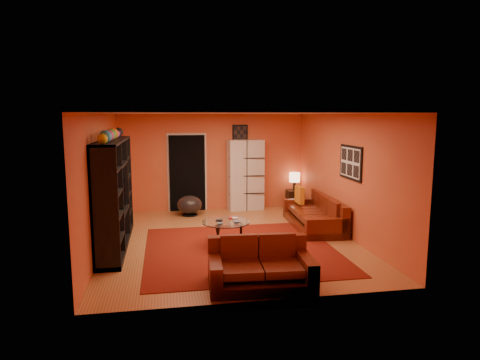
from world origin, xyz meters
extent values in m
plane|color=#9B5C30|center=(0.00, 0.00, 0.00)|extent=(6.00, 6.00, 0.00)
plane|color=white|center=(0.00, 0.00, 2.60)|extent=(6.00, 6.00, 0.00)
plane|color=#CF522D|center=(0.00, 3.00, 1.30)|extent=(6.00, 0.00, 6.00)
plane|color=#CF522D|center=(0.00, -3.00, 1.30)|extent=(6.00, 0.00, 6.00)
plane|color=#CF522D|center=(-2.50, 0.00, 1.30)|extent=(0.00, 6.00, 6.00)
plane|color=#CF522D|center=(2.50, 0.00, 1.30)|extent=(0.00, 6.00, 6.00)
cube|color=#58110A|center=(0.10, -0.70, 0.01)|extent=(3.60, 3.60, 0.01)
cube|color=black|center=(-0.70, 2.96, 1.02)|extent=(0.95, 0.10, 2.04)
cube|color=black|center=(2.48, -0.30, 1.60)|extent=(0.03, 1.00, 0.70)
cube|color=black|center=(0.75, 2.98, 2.05)|extent=(0.42, 0.03, 0.52)
cube|color=black|center=(-2.27, 0.00, 1.05)|extent=(0.45, 3.00, 2.10)
imported|color=black|center=(-2.23, 0.03, 0.99)|extent=(0.95, 0.12, 0.55)
cube|color=#4D150A|center=(2.05, 0.66, 0.16)|extent=(1.07, 2.32, 0.32)
cube|color=#4D150A|center=(2.42, 0.63, 0.42)|extent=(0.33, 2.27, 0.85)
cube|color=#4D150A|center=(1.98, -0.38, 0.31)|extent=(0.94, 0.24, 0.62)
cube|color=#4D150A|center=(2.12, 1.69, 0.31)|extent=(0.94, 0.24, 0.62)
cube|color=#4D150A|center=(1.97, 0.03, 0.47)|extent=(0.74, 0.66, 0.12)
cube|color=#4D150A|center=(2.01, 0.66, 0.47)|extent=(0.74, 0.66, 0.12)
cube|color=#4D150A|center=(2.05, 1.29, 0.47)|extent=(0.74, 0.66, 0.12)
cube|color=#4D150A|center=(0.09, -2.50, 0.16)|extent=(1.62, 1.03, 0.32)
cube|color=#4D150A|center=(0.11, -2.12, 0.42)|extent=(1.57, 0.28, 0.85)
cube|color=#4D150A|center=(0.77, -2.55, 0.31)|extent=(0.24, 0.94, 0.62)
cube|color=#4D150A|center=(-0.60, -2.45, 0.31)|extent=(0.24, 0.94, 0.62)
cube|color=#4D150A|center=(0.38, -2.56, 0.47)|extent=(0.62, 0.75, 0.12)
cube|color=#4D150A|center=(-0.22, -2.52, 0.47)|extent=(0.62, 0.75, 0.12)
cube|color=orange|center=(1.95, 1.39, 0.63)|extent=(0.12, 0.42, 0.42)
cylinder|color=silver|center=(-0.13, -0.36, 0.48)|extent=(0.96, 0.96, 0.02)
cylinder|color=black|center=(0.16, -0.40, 0.24)|extent=(0.05, 0.05, 0.46)
cylinder|color=black|center=(-0.24, -0.09, 0.24)|extent=(0.05, 0.05, 0.46)
cylinder|color=black|center=(-0.31, -0.60, 0.24)|extent=(0.05, 0.05, 0.46)
cube|color=silver|center=(0.87, 2.80, 0.95)|extent=(0.99, 0.52, 1.91)
cylinder|color=black|center=(-0.69, 2.33, 0.02)|extent=(0.44, 0.44, 0.03)
cylinder|color=black|center=(-0.69, 2.33, 0.10)|extent=(0.06, 0.06, 0.15)
ellipsoid|color=#463E3F|center=(-0.69, 2.33, 0.29)|extent=(0.63, 0.63, 0.47)
cube|color=black|center=(2.24, 2.75, 0.25)|extent=(0.41, 0.41, 0.50)
cylinder|color=black|center=(2.24, 2.75, 0.62)|extent=(0.08, 0.08, 0.24)
cylinder|color=#FFC58C|center=(2.24, 2.75, 0.86)|extent=(0.29, 0.29, 0.26)
camera|label=1|loc=(-1.30, -8.50, 2.56)|focal=32.00mm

